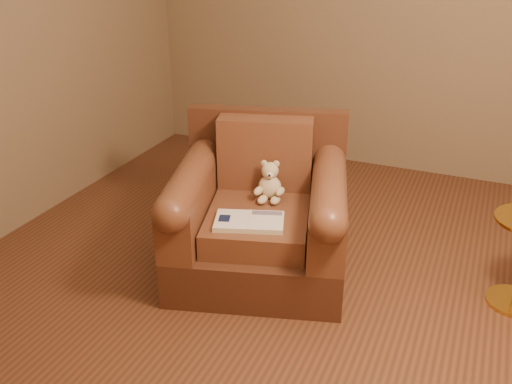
% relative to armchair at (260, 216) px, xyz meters
% --- Properties ---
extents(floor, '(4.00, 4.00, 0.00)m').
position_rel_armchair_xyz_m(floor, '(0.32, -0.15, -0.33)').
color(floor, brown).
rests_on(floor, ground).
extents(armchair, '(1.17, 1.13, 0.86)m').
position_rel_armchair_xyz_m(armchair, '(0.00, 0.00, 0.00)').
color(armchair, '#4B2919').
rests_on(armchair, floor).
extents(teddy_bear, '(0.17, 0.20, 0.23)m').
position_rel_armchair_xyz_m(teddy_bear, '(0.02, 0.09, 0.17)').
color(teddy_bear, beige).
rests_on(teddy_bear, armchair).
extents(guidebook, '(0.42, 0.32, 0.03)m').
position_rel_armchair_xyz_m(guidebook, '(0.04, -0.24, 0.09)').
color(guidebook, beige).
rests_on(guidebook, armchair).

